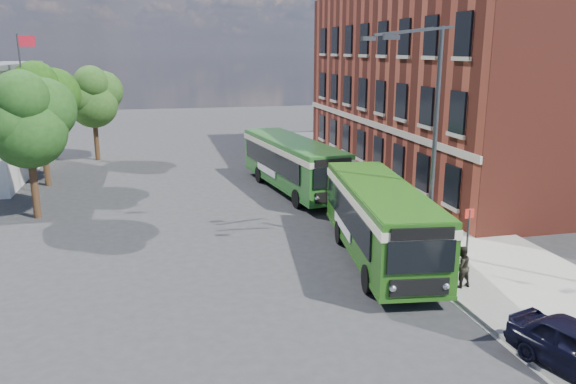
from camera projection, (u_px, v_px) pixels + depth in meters
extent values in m
plane|color=#2A2A2D|center=(293.00, 248.00, 23.68)|extent=(120.00, 120.00, 0.00)
cube|color=gray|center=(376.00, 192.00, 32.78)|extent=(6.00, 48.00, 0.15)
cube|color=beige|center=(326.00, 196.00, 32.11)|extent=(0.12, 48.00, 0.01)
cube|color=maroon|center=(457.00, 83.00, 36.65)|extent=(12.00, 26.00, 12.00)
cube|color=#BDB4A0|center=(369.00, 123.00, 35.89)|extent=(0.12, 26.00, 0.35)
cylinder|color=#3A3D3F|center=(26.00, 115.00, 32.03)|extent=(0.10, 0.10, 9.00)
cube|color=red|center=(26.00, 41.00, 31.12)|extent=(0.90, 0.02, 0.60)
cylinder|color=#3A3D3F|center=(428.00, 251.00, 22.93)|extent=(0.44, 0.44, 0.30)
cylinder|color=#3A3D3F|center=(434.00, 146.00, 21.85)|extent=(0.18, 0.18, 9.00)
cube|color=#3A3D3F|center=(419.00, 31.00, 19.95)|extent=(2.58, 0.46, 0.37)
cube|color=#3A3D3F|center=(404.00, 32.00, 21.08)|extent=(2.58, 0.46, 0.37)
cube|color=#3A3D3F|center=(391.00, 37.00, 19.28)|extent=(0.55, 0.22, 0.16)
cube|color=#3A3D3F|center=(368.00, 38.00, 21.32)|extent=(0.55, 0.22, 0.16)
cylinder|color=#3A3D3F|center=(467.00, 242.00, 20.67)|extent=(0.08, 0.08, 2.50)
cube|color=red|center=(470.00, 214.00, 20.40)|extent=(0.35, 0.04, 0.35)
cube|color=#225715|center=(380.00, 217.00, 22.00)|extent=(3.76, 9.96, 2.45)
cube|color=#225715|center=(379.00, 247.00, 22.32)|extent=(3.81, 10.01, 0.14)
cube|color=black|center=(346.00, 212.00, 22.14)|extent=(1.13, 7.86, 1.10)
cube|color=black|center=(409.00, 211.00, 22.39)|extent=(1.13, 7.86, 1.10)
cube|color=#F1EBC6|center=(381.00, 196.00, 21.80)|extent=(3.83, 10.03, 0.32)
cube|color=#225715|center=(381.00, 187.00, 21.71)|extent=(3.65, 9.85, 0.12)
cube|color=black|center=(421.00, 257.00, 17.25)|extent=(2.14, 0.36, 1.05)
cube|color=black|center=(423.00, 234.00, 17.05)|extent=(1.99, 0.34, 0.38)
cube|color=black|center=(419.00, 287.00, 17.48)|extent=(1.89, 0.33, 0.55)
sphere|color=silver|center=(393.00, 288.00, 17.42)|extent=(0.26, 0.26, 0.26)
sphere|color=silver|center=(446.00, 286.00, 17.59)|extent=(0.26, 0.26, 0.26)
cube|color=black|center=(354.00, 183.00, 26.66)|extent=(1.99, 0.34, 0.90)
cube|color=white|center=(342.00, 225.00, 23.00)|extent=(0.46, 3.18, 0.45)
cylinder|color=black|center=(368.00, 279.00, 19.26)|extent=(0.41, 1.03, 1.00)
cylinder|color=black|center=(434.00, 276.00, 19.48)|extent=(0.41, 1.03, 1.00)
cylinder|color=black|center=(340.00, 232.00, 24.19)|extent=(0.41, 1.03, 1.00)
cylinder|color=black|center=(393.00, 230.00, 24.42)|extent=(0.41, 1.03, 1.00)
cube|color=#266323|center=(292.00, 161.00, 33.02)|extent=(3.96, 11.19, 2.45)
cube|color=#266323|center=(292.00, 182.00, 33.33)|extent=(4.01, 11.24, 0.14)
cube|color=black|center=(270.00, 159.00, 32.81)|extent=(1.32, 9.08, 1.10)
cube|color=black|center=(310.00, 157.00, 33.70)|extent=(1.32, 9.08, 1.10)
cube|color=beige|center=(292.00, 147.00, 32.81)|extent=(4.03, 11.26, 0.32)
cube|color=#266323|center=(292.00, 141.00, 32.72)|extent=(3.85, 11.08, 0.12)
cube|color=black|center=(333.00, 177.00, 27.99)|extent=(2.14, 0.37, 1.05)
cube|color=black|center=(333.00, 163.00, 27.80)|extent=(1.99, 0.35, 0.38)
cube|color=black|center=(333.00, 197.00, 28.23)|extent=(1.89, 0.34, 0.55)
sphere|color=silver|center=(317.00, 198.00, 27.95)|extent=(0.26, 0.26, 0.26)
sphere|color=silver|center=(347.00, 195.00, 28.55)|extent=(0.26, 0.26, 0.26)
cube|color=black|center=(262.00, 143.00, 37.94)|extent=(1.99, 0.35, 0.90)
cube|color=white|center=(266.00, 170.00, 33.62)|extent=(0.47, 3.18, 0.45)
cylinder|color=black|center=(297.00, 199.00, 29.60)|extent=(0.41, 1.03, 1.00)
cylinder|color=black|center=(337.00, 195.00, 30.42)|extent=(0.41, 1.03, 1.00)
cylinder|color=black|center=(259.00, 174.00, 35.34)|extent=(0.41, 1.03, 1.00)
cylinder|color=black|center=(294.00, 172.00, 36.16)|extent=(0.41, 1.03, 1.00)
imported|color=black|center=(412.00, 229.00, 22.90)|extent=(0.68, 0.48, 1.76)
imported|color=black|center=(461.00, 267.00, 19.32)|extent=(0.79, 0.65, 1.48)
cylinder|color=#3C2916|center=(35.00, 187.00, 27.60)|extent=(0.36, 0.36, 3.11)
sphere|color=#1E4416|center=(28.00, 130.00, 26.90)|extent=(3.67, 3.67, 3.67)
sphere|color=#1E4416|center=(44.00, 110.00, 27.37)|extent=(3.11, 3.11, 3.11)
sphere|color=#1E4416|center=(10.00, 120.00, 26.15)|extent=(2.83, 2.83, 2.83)
sphere|color=#1E4416|center=(21.00, 97.00, 25.84)|extent=(2.54, 2.54, 2.54)
cylinder|color=#3C2916|center=(46.00, 160.00, 34.19)|extent=(0.36, 0.36, 3.22)
sphere|color=#1D440F|center=(41.00, 112.00, 33.47)|extent=(3.81, 3.81, 3.81)
sphere|color=#1D440F|center=(54.00, 95.00, 33.95)|extent=(3.22, 3.22, 3.22)
sphere|color=#1D440F|center=(26.00, 103.00, 32.69)|extent=(2.93, 2.93, 2.93)
sphere|color=#1D440F|center=(35.00, 84.00, 32.36)|extent=(2.63, 2.63, 2.63)
cylinder|color=#3C2916|center=(96.00, 140.00, 42.19)|extent=(0.36, 0.36, 3.01)
sphere|color=#274B1A|center=(93.00, 104.00, 41.51)|extent=(3.56, 3.56, 3.56)
sphere|color=#274B1A|center=(103.00, 91.00, 41.96)|extent=(3.01, 3.01, 3.01)
sphere|color=#274B1A|center=(83.00, 97.00, 40.79)|extent=(2.74, 2.74, 2.74)
sphere|color=#274B1A|center=(91.00, 83.00, 40.48)|extent=(2.46, 2.46, 2.46)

